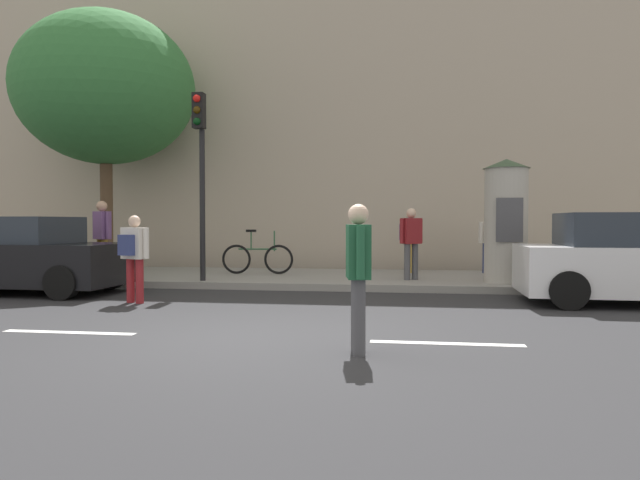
{
  "coord_description": "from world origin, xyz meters",
  "views": [
    {
      "loc": [
        1.96,
        -7.17,
        1.44
      ],
      "look_at": [
        0.59,
        2.0,
        1.15
      ],
      "focal_mm": 33.72,
      "sensor_mm": 36.0,
      "label": 1
    }
  ],
  "objects_px": {
    "pedestrian_near_pole": "(410,237)",
    "pedestrian_in_light_jacket": "(411,237)",
    "pedestrian_in_red_top": "(358,266)",
    "bicycle_leaning": "(257,258)",
    "parked_car_red": "(20,256)",
    "pedestrian_with_backpack": "(134,251)",
    "poster_column": "(506,220)",
    "pedestrian_tallest": "(489,238)",
    "traffic_light": "(200,155)",
    "pedestrian_with_bag": "(102,233)",
    "street_tree": "(105,89)"
  },
  "relations": [
    {
      "from": "traffic_light",
      "to": "street_tree",
      "type": "height_order",
      "value": "street_tree"
    },
    {
      "from": "pedestrian_near_pole",
      "to": "pedestrian_in_light_jacket",
      "type": "relative_size",
      "value": 0.98
    },
    {
      "from": "traffic_light",
      "to": "pedestrian_in_red_top",
      "type": "xyz_separation_m",
      "value": [
        3.9,
        -5.92,
        -1.92
      ]
    },
    {
      "from": "pedestrian_in_red_top",
      "to": "bicycle_leaning",
      "type": "xyz_separation_m",
      "value": [
        -3.14,
        7.82,
        -0.42
      ]
    },
    {
      "from": "poster_column",
      "to": "bicycle_leaning",
      "type": "relative_size",
      "value": 1.47
    },
    {
      "from": "poster_column",
      "to": "parked_car_red",
      "type": "xyz_separation_m",
      "value": [
        -9.75,
        -2.03,
        -0.73
      ]
    },
    {
      "from": "pedestrian_with_bag",
      "to": "parked_car_red",
      "type": "distance_m",
      "value": 1.97
    },
    {
      "from": "pedestrian_with_backpack",
      "to": "traffic_light",
      "type": "bearing_deg",
      "value": 81.97
    },
    {
      "from": "pedestrian_tallest",
      "to": "pedestrian_in_light_jacket",
      "type": "xyz_separation_m",
      "value": [
        -1.96,
        -2.05,
        0.05
      ]
    },
    {
      "from": "pedestrian_in_red_top",
      "to": "parked_car_red",
      "type": "height_order",
      "value": "pedestrian_in_red_top"
    },
    {
      "from": "pedestrian_in_light_jacket",
      "to": "poster_column",
      "type": "bearing_deg",
      "value": -9.83
    },
    {
      "from": "pedestrian_in_red_top",
      "to": "bicycle_leaning",
      "type": "height_order",
      "value": "pedestrian_in_red_top"
    },
    {
      "from": "traffic_light",
      "to": "pedestrian_in_red_top",
      "type": "relative_size",
      "value": 2.47
    },
    {
      "from": "poster_column",
      "to": "pedestrian_tallest",
      "type": "height_order",
      "value": "poster_column"
    },
    {
      "from": "pedestrian_in_light_jacket",
      "to": "pedestrian_in_red_top",
      "type": "bearing_deg",
      "value": -94.77
    },
    {
      "from": "pedestrian_near_pole",
      "to": "parked_car_red",
      "type": "xyz_separation_m",
      "value": [
        -7.77,
        -4.23,
        -0.3
      ]
    },
    {
      "from": "street_tree",
      "to": "pedestrian_in_red_top",
      "type": "height_order",
      "value": "street_tree"
    },
    {
      "from": "poster_column",
      "to": "pedestrian_near_pole",
      "type": "xyz_separation_m",
      "value": [
        -1.99,
        2.2,
        -0.43
      ]
    },
    {
      "from": "traffic_light",
      "to": "street_tree",
      "type": "xyz_separation_m",
      "value": [
        -3.44,
        2.39,
        2.03
      ]
    },
    {
      "from": "pedestrian_near_pole",
      "to": "parked_car_red",
      "type": "height_order",
      "value": "pedestrian_near_pole"
    },
    {
      "from": "parked_car_red",
      "to": "poster_column",
      "type": "bearing_deg",
      "value": 11.75
    },
    {
      "from": "poster_column",
      "to": "pedestrian_in_light_jacket",
      "type": "bearing_deg",
      "value": 170.17
    },
    {
      "from": "traffic_light",
      "to": "pedestrian_tallest",
      "type": "bearing_deg",
      "value": 25.35
    },
    {
      "from": "pedestrian_in_red_top",
      "to": "pedestrian_in_light_jacket",
      "type": "bearing_deg",
      "value": 85.23
    },
    {
      "from": "traffic_light",
      "to": "parked_car_red",
      "type": "distance_m",
      "value": 4.16
    },
    {
      "from": "pedestrian_tallest",
      "to": "parked_car_red",
      "type": "height_order",
      "value": "pedestrian_tallest"
    },
    {
      "from": "bicycle_leaning",
      "to": "parked_car_red",
      "type": "height_order",
      "value": "parked_car_red"
    },
    {
      "from": "poster_column",
      "to": "parked_car_red",
      "type": "relative_size",
      "value": 0.63
    },
    {
      "from": "pedestrian_in_light_jacket",
      "to": "pedestrian_near_pole",
      "type": "bearing_deg",
      "value": 90.16
    },
    {
      "from": "pedestrian_in_red_top",
      "to": "pedestrian_in_light_jacket",
      "type": "height_order",
      "value": "pedestrian_in_light_jacket"
    },
    {
      "from": "pedestrian_in_red_top",
      "to": "pedestrian_near_pole",
      "type": "height_order",
      "value": "pedestrian_near_pole"
    },
    {
      "from": "pedestrian_tallest",
      "to": "bicycle_leaning",
      "type": "distance_m",
      "value": 5.8
    },
    {
      "from": "pedestrian_near_pole",
      "to": "pedestrian_in_light_jacket",
      "type": "xyz_separation_m",
      "value": [
        0.01,
        -1.85,
        0.05
      ]
    },
    {
      "from": "pedestrian_tallest",
      "to": "pedestrian_with_backpack",
      "type": "bearing_deg",
      "value": -140.88
    },
    {
      "from": "pedestrian_with_backpack",
      "to": "pedestrian_tallest",
      "type": "xyz_separation_m",
      "value": [
        6.78,
        5.51,
        0.11
      ]
    },
    {
      "from": "traffic_light",
      "to": "pedestrian_tallest",
      "type": "xyz_separation_m",
      "value": [
        6.43,
        3.05,
        -1.84
      ]
    },
    {
      "from": "pedestrian_with_backpack",
      "to": "pedestrian_near_pole",
      "type": "relative_size",
      "value": 1.0
    },
    {
      "from": "poster_column",
      "to": "pedestrian_with_backpack",
      "type": "distance_m",
      "value": 7.5
    },
    {
      "from": "pedestrian_with_backpack",
      "to": "pedestrian_near_pole",
      "type": "bearing_deg",
      "value": 47.78
    },
    {
      "from": "pedestrian_in_light_jacket",
      "to": "pedestrian_tallest",
      "type": "bearing_deg",
      "value": 46.41
    },
    {
      "from": "pedestrian_with_backpack",
      "to": "bicycle_leaning",
      "type": "height_order",
      "value": "pedestrian_with_backpack"
    },
    {
      "from": "traffic_light",
      "to": "pedestrian_in_light_jacket",
      "type": "relative_size",
      "value": 2.55
    },
    {
      "from": "poster_column",
      "to": "parked_car_red",
      "type": "bearing_deg",
      "value": -168.25
    },
    {
      "from": "pedestrian_in_red_top",
      "to": "pedestrian_tallest",
      "type": "relative_size",
      "value": 1.1
    },
    {
      "from": "pedestrian_tallest",
      "to": "pedestrian_in_red_top",
      "type": "bearing_deg",
      "value": -105.78
    },
    {
      "from": "pedestrian_in_red_top",
      "to": "pedestrian_in_light_jacket",
      "type": "relative_size",
      "value": 1.03
    },
    {
      "from": "pedestrian_in_red_top",
      "to": "pedestrian_in_light_jacket",
      "type": "distance_m",
      "value": 6.93
    },
    {
      "from": "pedestrian_with_backpack",
      "to": "pedestrian_tallest",
      "type": "relative_size",
      "value": 1.04
    },
    {
      "from": "poster_column",
      "to": "street_tree",
      "type": "xyz_separation_m",
      "value": [
        -9.89,
        1.74,
        3.43
      ]
    },
    {
      "from": "pedestrian_with_backpack",
      "to": "pedestrian_in_light_jacket",
      "type": "bearing_deg",
      "value": 35.64
    }
  ]
}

